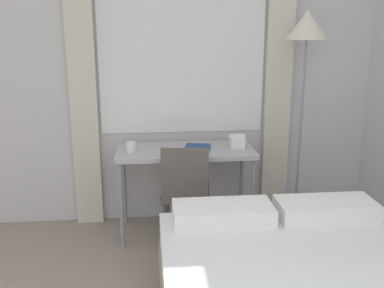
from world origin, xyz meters
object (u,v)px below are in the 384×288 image
object	(u,v)px
standing_lamp	(306,48)
book	(198,147)
desk	(185,156)
desk_chair	(185,188)
telephone	(237,141)
mug	(131,147)

from	to	relation	value
standing_lamp	book	distance (m)	1.26
desk	book	xyz separation A→B (m)	(0.11, -0.01, 0.08)
desk_chair	telephone	distance (m)	0.63
standing_lamp	telephone	world-z (taller)	standing_lamp
mug	book	bearing A→B (deg)	4.79
standing_lamp	telephone	xyz separation A→B (m)	(-0.59, -0.05, -0.80)
mug	standing_lamp	bearing A→B (deg)	4.33
standing_lamp	mug	size ratio (longest dim) A/B	22.16
telephone	book	size ratio (longest dim) A/B	0.61
desk	desk_chair	bearing A→B (deg)	-94.93
desk	book	bearing A→B (deg)	-4.35
desk_chair	mug	bearing A→B (deg)	164.09
desk	telephone	bearing A→B (deg)	1.40
standing_lamp	book	bearing A→B (deg)	-175.95
telephone	book	distance (m)	0.35
desk_chair	desk	bearing A→B (deg)	92.16
mug	desk_chair	bearing A→B (deg)	-23.00
desk_chair	standing_lamp	distance (m)	1.58
book	mug	distance (m)	0.57
standing_lamp	mug	bearing A→B (deg)	-175.67
desk_chair	telephone	size ratio (longest dim) A/B	5.72
desk_chair	mug	size ratio (longest dim) A/B	10.05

